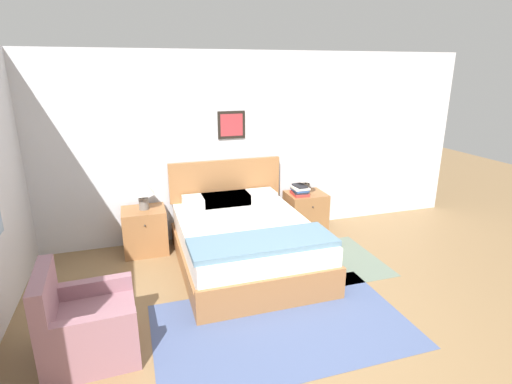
% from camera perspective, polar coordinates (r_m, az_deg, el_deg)
% --- Properties ---
extents(ground_plane, '(16.00, 16.00, 0.00)m').
position_cam_1_polar(ground_plane, '(3.87, 6.08, -20.44)').
color(ground_plane, olive).
extents(wall_back, '(7.53, 0.09, 2.60)m').
position_cam_1_polar(wall_back, '(5.69, -4.28, 6.47)').
color(wall_back, silver).
rests_on(wall_back, ground_plane).
extents(area_rug_main, '(2.42, 1.46, 0.01)m').
position_cam_1_polar(area_rug_main, '(4.04, 3.77, -18.50)').
color(area_rug_main, '#47567F').
rests_on(area_rug_main, ground_plane).
extents(area_rug_bedside, '(0.95, 1.22, 0.01)m').
position_cam_1_polar(area_rug_bedside, '(5.33, 11.90, -9.37)').
color(area_rug_bedside, slate).
rests_on(area_rug_bedside, ground_plane).
extents(bed, '(1.59, 2.07, 1.14)m').
position_cam_1_polar(bed, '(4.97, -1.60, -7.00)').
color(bed, '#936038').
rests_on(bed, ground_plane).
extents(armchair, '(0.77, 0.74, 0.83)m').
position_cam_1_polar(armchair, '(3.83, -23.18, -17.24)').
color(armchair, '#8E606B').
rests_on(armchair, ground_plane).
extents(nightstand_near_window, '(0.56, 0.50, 0.60)m').
position_cam_1_polar(nightstand_near_window, '(5.52, -15.57, -5.34)').
color(nightstand_near_window, '#936038').
rests_on(nightstand_near_window, ground_plane).
extents(nightstand_by_door, '(0.56, 0.50, 0.60)m').
position_cam_1_polar(nightstand_by_door, '(6.02, 7.06, -2.90)').
color(nightstand_by_door, '#936038').
rests_on(nightstand_by_door, ground_plane).
extents(table_lamp_near_window, '(0.30, 0.30, 0.43)m').
position_cam_1_polar(table_lamp_near_window, '(5.33, -15.92, 0.62)').
color(table_lamp_near_window, slate).
rests_on(table_lamp_near_window, nightstand_near_window).
extents(table_lamp_by_door, '(0.30, 0.30, 0.43)m').
position_cam_1_polar(table_lamp_by_door, '(5.85, 7.15, 2.59)').
color(table_lamp_by_door, slate).
rests_on(table_lamp_by_door, nightstand_by_door).
extents(book_thick_bottom, '(0.22, 0.29, 0.04)m').
position_cam_1_polar(book_thick_bottom, '(5.83, 6.25, -0.22)').
color(book_thick_bottom, '#B7332D').
rests_on(book_thick_bottom, nightstand_by_door).
extents(book_hardcover_middle, '(0.23, 0.28, 0.03)m').
position_cam_1_polar(book_hardcover_middle, '(5.82, 6.26, 0.10)').
color(book_hardcover_middle, '#232328').
rests_on(book_hardcover_middle, book_thick_bottom).
extents(book_novel_upper, '(0.20, 0.26, 0.03)m').
position_cam_1_polar(book_novel_upper, '(5.81, 6.27, 0.36)').
color(book_novel_upper, '#335693').
rests_on(book_novel_upper, book_hardcover_middle).
extents(book_slim_near_top, '(0.22, 0.27, 0.03)m').
position_cam_1_polar(book_slim_near_top, '(5.80, 6.27, 0.63)').
color(book_slim_near_top, silver).
rests_on(book_slim_near_top, book_novel_upper).
extents(book_paperback_top, '(0.17, 0.25, 0.03)m').
position_cam_1_polar(book_paperback_top, '(5.79, 6.28, 0.88)').
color(book_paperback_top, '#232328').
rests_on(book_paperback_top, book_slim_near_top).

